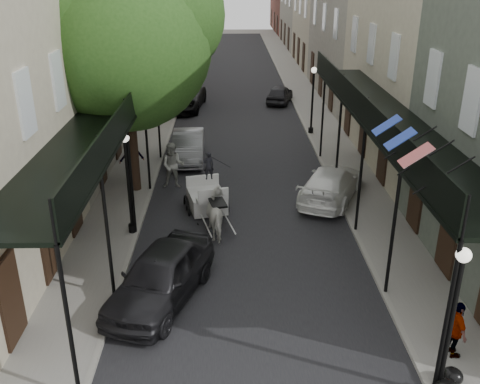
{
  "coord_description": "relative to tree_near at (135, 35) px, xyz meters",
  "views": [
    {
      "loc": [
        -0.62,
        -11.25,
        9.09
      ],
      "look_at": [
        -0.22,
        6.11,
        1.6
      ],
      "focal_mm": 40.0,
      "sensor_mm": 36.0,
      "label": 1
    }
  ],
  "objects": [
    {
      "name": "ground",
      "position": [
        4.2,
        -10.18,
        -6.49
      ],
      "size": [
        140.0,
        140.0,
        0.0
      ],
      "primitive_type": "plane",
      "color": "gray",
      "rests_on": "ground"
    },
    {
      "name": "road",
      "position": [
        4.2,
        9.82,
        -6.48
      ],
      "size": [
        8.0,
        90.0,
        0.01
      ],
      "primitive_type": "cube",
      "color": "black",
      "rests_on": "ground"
    },
    {
      "name": "sidewalk_left",
      "position": [
        -0.8,
        9.82,
        -6.43
      ],
      "size": [
        2.2,
        90.0,
        0.12
      ],
      "primitive_type": "cube",
      "color": "gray",
      "rests_on": "ground"
    },
    {
      "name": "sidewalk_right",
      "position": [
        9.2,
        9.82,
        -6.43
      ],
      "size": [
        2.2,
        90.0,
        0.12
      ],
      "primitive_type": "cube",
      "color": "gray",
      "rests_on": "ground"
    },
    {
      "name": "building_row_left",
      "position": [
        -4.4,
        19.82,
        -1.24
      ],
      "size": [
        5.0,
        80.0,
        10.5
      ],
      "primitive_type": "cube",
      "color": "#B7AE92",
      "rests_on": "ground"
    },
    {
      "name": "building_row_right",
      "position": [
        12.8,
        19.82,
        -1.24
      ],
      "size": [
        5.0,
        80.0,
        10.5
      ],
      "primitive_type": "cube",
      "color": "gray",
      "rests_on": "ground"
    },
    {
      "name": "gallery_left",
      "position": [
        -0.59,
        -3.2,
        -2.44
      ],
      "size": [
        2.2,
        18.05,
        4.88
      ],
      "color": "black",
      "rests_on": "sidewalk_left"
    },
    {
      "name": "gallery_right",
      "position": [
        8.99,
        -3.2,
        -2.44
      ],
      "size": [
        2.2,
        18.05,
        4.88
      ],
      "color": "black",
      "rests_on": "sidewalk_right"
    },
    {
      "name": "tree_near",
      "position": [
        0.0,
        0.0,
        0.0
      ],
      "size": [
        7.31,
        6.8,
        9.63
      ],
      "color": "#382619",
      "rests_on": "sidewalk_left"
    },
    {
      "name": "tree_far",
      "position": [
        -0.05,
        14.0,
        -0.65
      ],
      "size": [
        6.45,
        6.0,
        8.61
      ],
      "color": "#382619",
      "rests_on": "sidewalk_left"
    },
    {
      "name": "lamppost_right_near",
      "position": [
        8.3,
        -12.18,
        -4.44
      ],
      "size": [
        0.32,
        0.32,
        3.71
      ],
      "color": "black",
      "rests_on": "sidewalk_right"
    },
    {
      "name": "lamppost_left",
      "position": [
        0.1,
        -4.18,
        -4.44
      ],
      "size": [
        0.32,
        0.32,
        3.71
      ],
      "color": "black",
      "rests_on": "sidewalk_left"
    },
    {
      "name": "lamppost_right_far",
      "position": [
        8.3,
        7.82,
        -4.44
      ],
      "size": [
        0.32,
        0.32,
        3.71
      ],
      "color": "black",
      "rests_on": "sidewalk_right"
    },
    {
      "name": "horse",
      "position": [
        3.21,
        -4.18,
        -5.7
      ],
      "size": [
        1.27,
        2.02,
        1.58
      ],
      "primitive_type": "imported",
      "rotation": [
        0.0,
        0.0,
        3.38
      ],
      "color": "beige",
      "rests_on": "ground"
    },
    {
      "name": "carriage",
      "position": [
        2.63,
        -1.79,
        -5.46
      ],
      "size": [
        1.95,
        2.57,
        2.64
      ],
      "rotation": [
        0.0,
        0.0,
        0.24
      ],
      "color": "black",
      "rests_on": "ground"
    },
    {
      "name": "pedestrian_walking",
      "position": [
        1.19,
        0.24,
        -5.47
      ],
      "size": [
        1.01,
        0.8,
        2.03
      ],
      "primitive_type": "imported",
      "rotation": [
        0.0,
        0.0,
        -0.03
      ],
      "color": "#A4A69C",
      "rests_on": "ground"
    },
    {
      "name": "pedestrian_sidewalk_left",
      "position": [
        -0.82,
        1.6,
        -5.48
      ],
      "size": [
        1.32,
        1.07,
        1.78
      ],
      "primitive_type": "imported",
      "rotation": [
        0.0,
        0.0,
        3.56
      ],
      "color": "gray",
      "rests_on": "sidewalk_left"
    },
    {
      "name": "pedestrian_sidewalk_right",
      "position": [
        9.07,
        -10.97,
        -5.61
      ],
      "size": [
        0.46,
        0.93,
        1.52
      ],
      "primitive_type": "imported",
      "rotation": [
        0.0,
        0.0,
        1.67
      ],
      "color": "gray",
      "rests_on": "sidewalk_right"
    },
    {
      "name": "car_left_near",
      "position": [
        1.6,
        -8.25,
        -5.7
      ],
      "size": [
        3.34,
        4.99,
        1.58
      ],
      "primitive_type": "imported",
      "rotation": [
        0.0,
        0.0,
        -0.35
      ],
      "color": "black",
      "rests_on": "ground"
    },
    {
      "name": "car_left_mid",
      "position": [
        1.6,
        3.82,
        -5.78
      ],
      "size": [
        1.62,
        4.32,
        1.41
      ],
      "primitive_type": "imported",
      "rotation": [
        0.0,
        0.0,
        0.03
      ],
      "color": "gray",
      "rests_on": "ground"
    },
    {
      "name": "car_left_far",
      "position": [
        0.6,
        13.82,
        -5.74
      ],
      "size": [
        3.02,
        5.63,
        1.5
      ],
      "primitive_type": "imported",
      "rotation": [
        0.0,
        0.0,
        -0.1
      ],
      "color": "black",
      "rests_on": "ground"
    },
    {
      "name": "car_right_near",
      "position": [
        7.8,
        -1.18,
        -5.8
      ],
      "size": [
        3.68,
        5.1,
        1.37
      ],
      "primitive_type": "imported",
      "rotation": [
        0.0,
        0.0,
        2.72
      ],
      "color": "white",
      "rests_on": "ground"
    },
    {
      "name": "car_right_far",
      "position": [
        7.21,
        15.4,
        -5.87
      ],
      "size": [
        2.37,
        3.89,
        1.24
      ],
      "primitive_type": "imported",
      "rotation": [
        0.0,
        0.0,
        2.87
      ],
      "color": "black",
      "rests_on": "ground"
    },
    {
      "name": "trash_bags",
      "position": [
        8.51,
        -12.2,
        -6.15
      ],
      "size": [
        0.82,
        0.97,
        0.47
      ],
      "color": "black",
      "rests_on": "sidewalk_right"
    }
  ]
}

